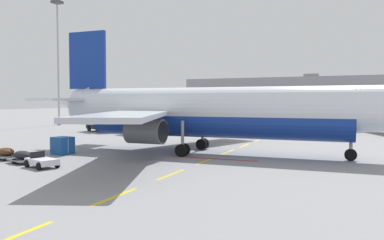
{
  "coord_description": "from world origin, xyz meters",
  "views": [
    {
      "loc": [
        29.37,
        -9.02,
        4.92
      ],
      "look_at": [
        14.08,
        26.97,
        3.0
      ],
      "focal_mm": 36.41,
      "sensor_mm": 36.0,
      "label": 1
    }
  ],
  "objects_px": {
    "airliner_mid_left": "(342,111)",
    "uld_cargo_container": "(63,146)",
    "airliner_foreground": "(207,111)",
    "catering_truck": "(146,123)",
    "baggage_train": "(14,155)",
    "apron_light_mast_near": "(58,48)",
    "ground_power_truck": "(101,121)"
  },
  "relations": [
    {
      "from": "airliner_foreground",
      "to": "apron_light_mast_near",
      "type": "distance_m",
      "value": 52.35
    },
    {
      "from": "airliner_mid_left",
      "to": "uld_cargo_container",
      "type": "xyz_separation_m",
      "value": [
        -22.77,
        -40.67,
        -2.48
      ]
    },
    {
      "from": "catering_truck",
      "to": "uld_cargo_container",
      "type": "distance_m",
      "value": 23.38
    },
    {
      "from": "airliner_foreground",
      "to": "baggage_train",
      "type": "relative_size",
      "value": 3.03
    },
    {
      "from": "airliner_foreground",
      "to": "uld_cargo_container",
      "type": "distance_m",
      "value": 13.77
    },
    {
      "from": "uld_cargo_container",
      "to": "apron_light_mast_near",
      "type": "distance_m",
      "value": 47.87
    },
    {
      "from": "ground_power_truck",
      "to": "catering_truck",
      "type": "bearing_deg",
      "value": -1.06
    },
    {
      "from": "airliner_mid_left",
      "to": "catering_truck",
      "type": "distance_m",
      "value": 32.43
    },
    {
      "from": "uld_cargo_container",
      "to": "airliner_mid_left",
      "type": "bearing_deg",
      "value": 60.76
    },
    {
      "from": "airliner_mid_left",
      "to": "catering_truck",
      "type": "bearing_deg",
      "value": -146.84
    },
    {
      "from": "apron_light_mast_near",
      "to": "catering_truck",
      "type": "bearing_deg",
      "value": -22.24
    },
    {
      "from": "airliner_mid_left",
      "to": "apron_light_mast_near",
      "type": "xyz_separation_m",
      "value": [
        -53.41,
        -6.96,
        12.21
      ]
    },
    {
      "from": "airliner_foreground",
      "to": "uld_cargo_container",
      "type": "height_order",
      "value": "airliner_foreground"
    },
    {
      "from": "baggage_train",
      "to": "apron_light_mast_near",
      "type": "height_order",
      "value": "apron_light_mast_near"
    },
    {
      "from": "catering_truck",
      "to": "airliner_foreground",
      "type": "bearing_deg",
      "value": -46.27
    },
    {
      "from": "airliner_foreground",
      "to": "uld_cargo_container",
      "type": "relative_size",
      "value": 18.54
    },
    {
      "from": "ground_power_truck",
      "to": "baggage_train",
      "type": "distance_m",
      "value": 30.43
    },
    {
      "from": "airliner_foreground",
      "to": "baggage_train",
      "type": "bearing_deg",
      "value": -140.16
    },
    {
      "from": "baggage_train",
      "to": "uld_cargo_container",
      "type": "bearing_deg",
      "value": 81.85
    },
    {
      "from": "ground_power_truck",
      "to": "uld_cargo_container",
      "type": "xyz_separation_m",
      "value": [
        12.53,
        -23.11,
        -0.85
      ]
    },
    {
      "from": "ground_power_truck",
      "to": "baggage_train",
      "type": "relative_size",
      "value": 0.64
    },
    {
      "from": "catering_truck",
      "to": "ground_power_truck",
      "type": "distance_m",
      "value": 8.19
    },
    {
      "from": "catering_truck",
      "to": "apron_light_mast_near",
      "type": "distance_m",
      "value": 31.61
    },
    {
      "from": "airliner_mid_left",
      "to": "catering_truck",
      "type": "height_order",
      "value": "airliner_mid_left"
    },
    {
      "from": "ground_power_truck",
      "to": "apron_light_mast_near",
      "type": "distance_m",
      "value": 25.14
    },
    {
      "from": "baggage_train",
      "to": "uld_cargo_container",
      "type": "xyz_separation_m",
      "value": [
        0.7,
        4.9,
        0.27
      ]
    },
    {
      "from": "catering_truck",
      "to": "ground_power_truck",
      "type": "height_order",
      "value": "same"
    },
    {
      "from": "baggage_train",
      "to": "apron_light_mast_near",
      "type": "relative_size",
      "value": 0.46
    },
    {
      "from": "airliner_mid_left",
      "to": "ground_power_truck",
      "type": "bearing_deg",
      "value": -153.55
    },
    {
      "from": "airliner_foreground",
      "to": "airliner_mid_left",
      "type": "relative_size",
      "value": 1.35
    },
    {
      "from": "airliner_mid_left",
      "to": "uld_cargo_container",
      "type": "bearing_deg",
      "value": -119.24
    },
    {
      "from": "ground_power_truck",
      "to": "uld_cargo_container",
      "type": "distance_m",
      "value": 26.3
    }
  ]
}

